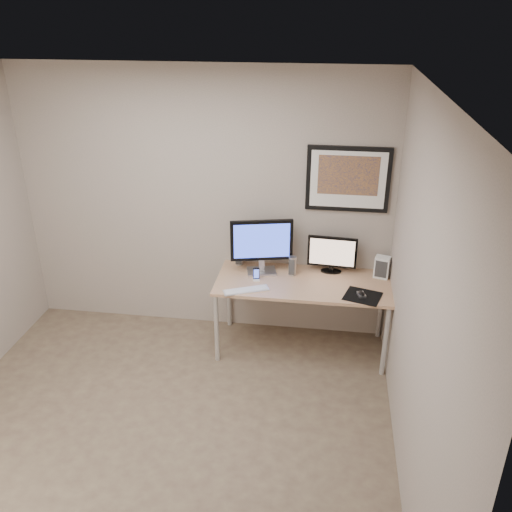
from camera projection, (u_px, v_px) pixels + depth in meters
The scene contains 13 objects.
floor at pixel (160, 436), 4.22m from camera, with size 3.60×3.60×0.00m, color brown.
room at pixel (162, 219), 3.92m from camera, with size 3.60×3.60×3.60m.
desk at pixel (303, 288), 5.02m from camera, with size 1.60×0.70×0.73m.
framed_art at pixel (348, 179), 4.86m from camera, with size 0.75×0.04×0.60m.
monitor_large at pixel (262, 244), 5.03m from camera, with size 0.58×0.24×0.53m.
monitor_tv at pixel (332, 254), 5.08m from camera, with size 0.46×0.12×0.36m.
speaker_left at pixel (239, 255), 5.28m from camera, with size 0.08×0.08×0.20m, color #B4B4B9.
speaker_right at pixel (292, 266), 5.07m from camera, with size 0.07×0.07×0.18m, color #B4B4B9.
phone_dock at pixel (256, 274), 4.98m from camera, with size 0.06×0.06×0.13m, color black.
keyboard at pixel (246, 290), 4.82m from camera, with size 0.41×0.11×0.01m, color silver.
mousepad at pixel (363, 296), 4.73m from camera, with size 0.30×0.27×0.00m, color black.
mouse at pixel (361, 294), 4.73m from camera, with size 0.06×0.10×0.03m, color black.
fan_unit at pixel (382, 267), 5.02m from camera, with size 0.14×0.10×0.21m, color white.
Camera 1 is at (1.20, -3.08, 3.07)m, focal length 38.00 mm.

